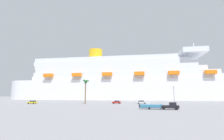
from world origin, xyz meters
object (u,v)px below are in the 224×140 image
parked_car_silver_sedan (141,102)px  parked_car_red_hatchback (117,102)px  palm_tree (86,85)px  street_lamp (174,92)px  cruise_ship (125,82)px  pickup_truck (170,106)px  small_boat_on_trailer (153,106)px  parked_car_yellow_taxi (32,102)px

parked_car_silver_sedan → parked_car_red_hatchback: (-12.48, -0.95, -0.00)m
palm_tree → street_lamp: bearing=-17.0°
cruise_ship → street_lamp: bearing=-77.0°
parked_car_silver_sedan → street_lamp: bearing=-54.3°
pickup_truck → parked_car_silver_sedan: 35.35m
cruise_ship → small_boat_on_trailer: 103.61m
pickup_truck → street_lamp: (6.38, 18.54, 4.42)m
pickup_truck → palm_tree: size_ratio=0.48×
parked_car_yellow_taxi → parked_car_silver_sedan: size_ratio=0.97×
pickup_truck → street_lamp: street_lamp is taller
small_boat_on_trailer → parked_car_red_hatchback: bearing=111.0°
pickup_truck → parked_car_yellow_taxi: (-59.60, 29.59, -0.21)m
parked_car_yellow_taxi → pickup_truck: bearing=-26.4°
small_boat_on_trailer → pickup_truck: bearing=-9.1°
pickup_truck → parked_car_red_hatchback: size_ratio=1.31×
palm_tree → street_lamp: (39.62, -12.10, -3.95)m
pickup_truck → parked_car_silver_sedan: size_ratio=1.22×
pickup_truck → palm_tree: (-33.25, 30.64, 8.36)m
palm_tree → parked_car_yellow_taxi: (-26.35, -1.05, -8.57)m
street_lamp → parked_car_red_hatchback: 29.14m
street_lamp → parked_car_yellow_taxi: size_ratio=1.83×
street_lamp → small_boat_on_trailer: bearing=-123.1°
palm_tree → parked_car_silver_sedan: bearing=8.8°
small_boat_on_trailer → parked_car_silver_sedan: size_ratio=1.86×
small_boat_on_trailer → parked_car_red_hatchback: (-12.74, 33.15, -0.13)m
cruise_ship → palm_tree: 75.45m
parked_car_yellow_taxi → small_boat_on_trailer: bearing=-27.9°
parked_car_yellow_taxi → parked_car_red_hatchback: (41.70, 4.39, 0.00)m
small_boat_on_trailer → parked_car_yellow_taxi: small_boat_on_trailer is taller
small_boat_on_trailer → street_lamp: street_lamp is taller
cruise_ship → parked_car_silver_sedan: cruise_ship is taller
palm_tree → parked_car_silver_sedan: 29.44m
pickup_truck → parked_car_yellow_taxi: bearing=153.6°
street_lamp → pickup_truck: bearing=-109.0°
parked_car_yellow_taxi → parked_car_silver_sedan: 54.44m
pickup_truck → street_lamp: bearing=71.0°
palm_tree → parked_car_silver_sedan: size_ratio=2.53×
small_boat_on_trailer → parked_car_silver_sedan: small_boat_on_trailer is taller
parked_car_yellow_taxi → parked_car_silver_sedan: bearing=5.6°
cruise_ship → parked_car_silver_sedan: (7.68, -68.15, -14.75)m
pickup_truck → parked_car_red_hatchback: (-17.90, 33.98, -0.21)m
palm_tree → parked_car_yellow_taxi: palm_tree is taller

